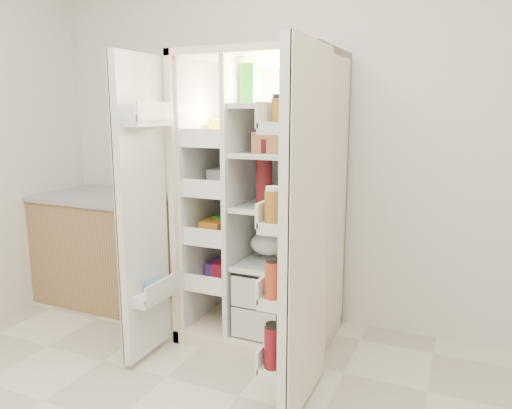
% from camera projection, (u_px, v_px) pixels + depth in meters
% --- Properties ---
extents(wall_back, '(4.00, 0.02, 2.70)m').
position_uv_depth(wall_back, '(310.00, 126.00, 3.24)').
color(wall_back, silver).
rests_on(wall_back, floor).
extents(refrigerator, '(0.92, 0.70, 1.80)m').
position_uv_depth(refrigerator, '(267.00, 223.00, 3.11)').
color(refrigerator, beige).
rests_on(refrigerator, floor).
extents(freezer_door, '(0.15, 0.40, 1.72)m').
position_uv_depth(freezer_door, '(143.00, 211.00, 2.75)').
color(freezer_door, silver).
rests_on(freezer_door, floor).
extents(fridge_door, '(0.17, 0.58, 1.72)m').
position_uv_depth(fridge_door, '(301.00, 237.00, 2.28)').
color(fridge_door, silver).
rests_on(fridge_door, floor).
extents(kitchen_counter, '(1.14, 0.61, 0.83)m').
position_uv_depth(kitchen_counter, '(94.00, 246.00, 3.77)').
color(kitchen_counter, '#9A734D').
rests_on(kitchen_counter, floor).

